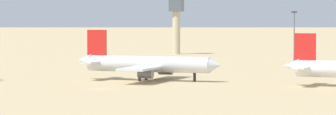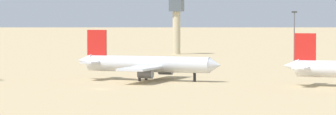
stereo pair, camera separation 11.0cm
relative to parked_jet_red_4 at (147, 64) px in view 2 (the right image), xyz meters
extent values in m
plane|color=tan|center=(-2.23, -28.47, -4.27)|extent=(4000.00, 4000.00, 0.00)
cylinder|color=silver|center=(0.39, -0.02, 0.04)|extent=(33.02, 5.83, 4.11)
cone|color=silver|center=(18.23, -0.96, 0.04)|extent=(3.28, 4.06, 3.90)
cone|color=silver|center=(-17.44, 0.92, 0.65)|extent=(4.28, 3.70, 3.49)
cube|color=red|center=(-13.96, 0.73, 5.43)|extent=(5.36, 0.79, 6.67)
cube|color=silver|center=(-13.74, 4.83, 0.45)|extent=(3.65, 7.14, 0.37)
cube|color=silver|center=(-14.17, -3.37, 0.45)|extent=(3.65, 7.14, 0.37)
cube|color=silver|center=(1.42, -0.07, -0.58)|extent=(8.70, 33.17, 0.57)
cylinder|color=slate|center=(2.85, 7.56, -2.01)|extent=(3.81, 2.45, 2.26)
cylinder|color=slate|center=(2.04, -7.82, -2.01)|extent=(3.81, 2.45, 2.26)
cylinder|color=black|center=(12.86, -0.68, -3.14)|extent=(0.72, 0.72, 2.26)
cylinder|color=black|center=(-1.01, 2.52, -3.14)|extent=(0.72, 0.72, 2.26)
cylinder|color=black|center=(-1.27, -2.40, -3.14)|extent=(0.72, 0.72, 2.26)
cone|color=white|center=(38.27, -5.58, 0.51)|extent=(4.29, 3.75, 3.39)
cube|color=red|center=(41.64, -5.90, 5.15)|extent=(5.21, 0.99, 6.48)
cube|color=white|center=(42.02, -1.93, 0.31)|extent=(3.82, 7.05, 0.36)
cube|color=white|center=(41.26, -9.87, 0.31)|extent=(3.82, 7.05, 0.36)
cylinder|color=#C6B793|center=(-32.74, 147.25, 4.50)|extent=(3.20, 3.20, 17.54)
cube|color=#4C5660|center=(-32.74, 147.25, 15.74)|extent=(5.20, 5.20, 4.95)
cylinder|color=#59595E|center=(26.29, 77.89, 4.37)|extent=(0.36, 0.36, 17.28)
cube|color=#333333|center=(26.29, 77.89, 13.26)|extent=(1.80, 0.50, 0.50)
camera|label=1|loc=(74.67, -242.23, 14.14)|focal=105.37mm
camera|label=2|loc=(74.77, -242.20, 14.14)|focal=105.37mm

